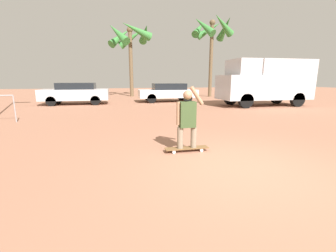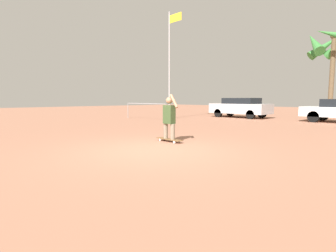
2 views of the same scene
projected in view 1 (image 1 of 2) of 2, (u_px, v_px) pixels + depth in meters
The scene contains 8 objects.
ground_plane at pixel (244, 169), 4.23m from camera, with size 80.00×80.00×0.00m, color #A36B51.
skateboard at pixel (187, 148), 5.25m from camera, with size 1.02×0.23×0.09m.
person_skateboarder at pixel (187, 117), 5.10m from camera, with size 0.64×0.22×1.43m.
camper_van at pixel (266, 81), 14.08m from camera, with size 5.64×2.16×2.83m.
parked_car_white at pixel (168, 92), 16.80m from camera, with size 4.28×1.89×1.36m.
parked_car_silver at pixel (76, 93), 15.00m from camera, with size 4.29×1.80×1.43m.
palm_tree_near_van at pixel (212, 31), 20.76m from camera, with size 3.88×3.98×7.34m.
palm_tree_center_background at pixel (130, 37), 21.05m from camera, with size 4.25×4.44×6.81m.
Camera 1 is at (-2.23, -3.58, 1.66)m, focal length 24.00 mm.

